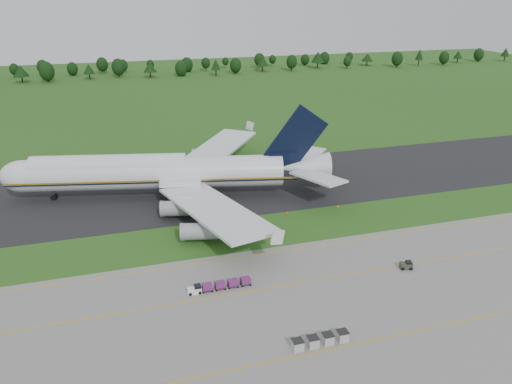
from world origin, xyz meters
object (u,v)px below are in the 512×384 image
object	(u,v)px
baggage_train	(219,285)
uld_row	(320,340)
utility_cart	(406,266)
aircraft	(161,172)
edge_markers	(287,214)

from	to	relation	value
baggage_train	uld_row	size ratio (longest dim) A/B	1.28
baggage_train	utility_cart	world-z (taller)	baggage_train
aircraft	baggage_train	size ratio (longest dim) A/B	7.34
baggage_train	utility_cart	distance (m)	35.55
aircraft	utility_cart	size ratio (longest dim) A/B	33.53
utility_cart	aircraft	bearing A→B (deg)	128.73
aircraft	edge_markers	bearing A→B (deg)	-36.53
baggage_train	edge_markers	bearing A→B (deg)	49.49
aircraft	utility_cart	bearing A→B (deg)	-51.27
utility_cart	uld_row	distance (m)	28.83
baggage_train	edge_markers	world-z (taller)	baggage_train
aircraft	baggage_train	distance (m)	46.45
utility_cart	edge_markers	world-z (taller)	utility_cart
uld_row	edge_markers	distance (m)	46.52
edge_markers	aircraft	bearing A→B (deg)	143.47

